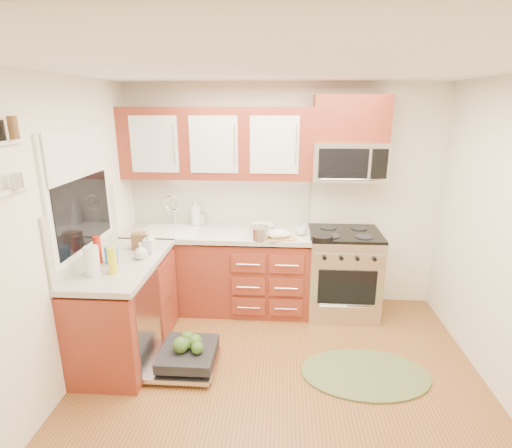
# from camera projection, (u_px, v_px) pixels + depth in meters

# --- Properties ---
(floor) EXTENTS (3.50, 3.50, 0.00)m
(floor) POSITION_uv_depth(u_px,v_px,m) (279.00, 394.00, 3.26)
(floor) COLOR brown
(floor) RESTS_ON ground
(ceiling) EXTENTS (3.50, 3.50, 0.00)m
(ceiling) POSITION_uv_depth(u_px,v_px,m) (286.00, 67.00, 2.54)
(ceiling) COLOR white
(ceiling) RESTS_ON ground
(wall_back) EXTENTS (3.50, 0.04, 2.50)m
(wall_back) POSITION_uv_depth(u_px,v_px,m) (283.00, 198.00, 4.57)
(wall_back) COLOR white
(wall_back) RESTS_ON ground
(wall_left) EXTENTS (0.04, 3.50, 2.50)m
(wall_left) POSITION_uv_depth(u_px,v_px,m) (51.00, 246.00, 3.01)
(wall_left) COLOR white
(wall_left) RESTS_ON ground
(base_cabinet_back) EXTENTS (2.05, 0.60, 0.85)m
(base_cabinet_back) POSITION_uv_depth(u_px,v_px,m) (218.00, 273.00, 4.57)
(base_cabinet_back) COLOR maroon
(base_cabinet_back) RESTS_ON ground
(base_cabinet_left) EXTENTS (0.60, 1.25, 0.85)m
(base_cabinet_left) POSITION_uv_depth(u_px,v_px,m) (126.00, 310.00, 3.73)
(base_cabinet_left) COLOR maroon
(base_cabinet_left) RESTS_ON ground
(countertop_back) EXTENTS (2.07, 0.64, 0.05)m
(countertop_back) POSITION_uv_depth(u_px,v_px,m) (217.00, 234.00, 4.42)
(countertop_back) COLOR beige
(countertop_back) RESTS_ON base_cabinet_back
(countertop_left) EXTENTS (0.64, 1.27, 0.05)m
(countertop_left) POSITION_uv_depth(u_px,v_px,m) (122.00, 263.00, 3.60)
(countertop_left) COLOR beige
(countertop_left) RESTS_ON base_cabinet_left
(backsplash_back) EXTENTS (2.05, 0.02, 0.57)m
(backsplash_back) POSITION_uv_depth(u_px,v_px,m) (220.00, 200.00, 4.62)
(backsplash_back) COLOR beige
(backsplash_back) RESTS_ON ground
(backsplash_left) EXTENTS (0.02, 1.25, 0.57)m
(backsplash_left) POSITION_uv_depth(u_px,v_px,m) (86.00, 230.00, 3.53)
(backsplash_left) COLOR beige
(backsplash_left) RESTS_ON ground
(upper_cabinets) EXTENTS (2.05, 0.35, 0.75)m
(upper_cabinets) POSITION_uv_depth(u_px,v_px,m) (216.00, 143.00, 4.27)
(upper_cabinets) COLOR maroon
(upper_cabinets) RESTS_ON ground
(cabinet_over_mw) EXTENTS (0.76, 0.35, 0.47)m
(cabinet_over_mw) POSITION_uv_depth(u_px,v_px,m) (351.00, 118.00, 4.11)
(cabinet_over_mw) COLOR maroon
(cabinet_over_mw) RESTS_ON ground
(range) EXTENTS (0.76, 0.64, 0.95)m
(range) POSITION_uv_depth(u_px,v_px,m) (343.00, 273.00, 4.44)
(range) COLOR silver
(range) RESTS_ON ground
(microwave) EXTENTS (0.76, 0.38, 0.40)m
(microwave) POSITION_uv_depth(u_px,v_px,m) (348.00, 161.00, 4.21)
(microwave) COLOR silver
(microwave) RESTS_ON ground
(sink) EXTENTS (0.62, 0.50, 0.26)m
(sink) POSITION_uv_depth(u_px,v_px,m) (171.00, 242.00, 4.47)
(sink) COLOR white
(sink) RESTS_ON ground
(dishwasher) EXTENTS (0.70, 0.60, 0.20)m
(dishwasher) POSITION_uv_depth(u_px,v_px,m) (184.00, 357.00, 3.57)
(dishwasher) COLOR silver
(dishwasher) RESTS_ON ground
(window) EXTENTS (0.03, 1.05, 1.05)m
(window) POSITION_uv_depth(u_px,v_px,m) (80.00, 193.00, 3.40)
(window) COLOR white
(window) RESTS_ON ground
(window_blind) EXTENTS (0.02, 0.96, 0.40)m
(window_blind) POSITION_uv_depth(u_px,v_px,m) (78.00, 154.00, 3.31)
(window_blind) COLOR white
(window_blind) RESTS_ON ground
(shelf_upper) EXTENTS (0.04, 0.40, 0.03)m
(shelf_upper) POSITION_uv_depth(u_px,v_px,m) (4.00, 142.00, 2.45)
(shelf_upper) COLOR white
(shelf_upper) RESTS_ON ground
(shelf_lower) EXTENTS (0.04, 0.40, 0.03)m
(shelf_lower) POSITION_uv_depth(u_px,v_px,m) (13.00, 190.00, 2.53)
(shelf_lower) COLOR white
(shelf_lower) RESTS_ON ground
(rug) EXTENTS (1.20, 0.87, 0.02)m
(rug) POSITION_uv_depth(u_px,v_px,m) (365.00, 374.00, 3.49)
(rug) COLOR #576238
(rug) RESTS_ON ground
(skillet) EXTENTS (0.27, 0.27, 0.04)m
(skillet) POSITION_uv_depth(u_px,v_px,m) (322.00, 237.00, 4.08)
(skillet) COLOR black
(skillet) RESTS_ON range
(stock_pot) EXTENTS (0.28, 0.28, 0.13)m
(stock_pot) POSITION_uv_depth(u_px,v_px,m) (260.00, 233.00, 4.16)
(stock_pot) COLOR silver
(stock_pot) RESTS_ON countertop_back
(cutting_board) EXTENTS (0.31, 0.24, 0.02)m
(cutting_board) POSITION_uv_depth(u_px,v_px,m) (281.00, 238.00, 4.16)
(cutting_board) COLOR tan
(cutting_board) RESTS_ON countertop_back
(canister) EXTENTS (0.09, 0.09, 0.15)m
(canister) POSITION_uv_depth(u_px,v_px,m) (202.00, 220.00, 4.61)
(canister) COLOR silver
(canister) RESTS_ON countertop_back
(paper_towel_roll) EXTENTS (0.13, 0.13, 0.25)m
(paper_towel_roll) POSITION_uv_depth(u_px,v_px,m) (92.00, 261.00, 3.25)
(paper_towel_roll) COLOR white
(paper_towel_roll) RESTS_ON countertop_left
(mustard_bottle) EXTENTS (0.09, 0.09, 0.22)m
(mustard_bottle) POSITION_uv_depth(u_px,v_px,m) (112.00, 261.00, 3.29)
(mustard_bottle) COLOR yellow
(mustard_bottle) RESTS_ON countertop_left
(red_bottle) EXTENTS (0.08, 0.08, 0.25)m
(red_bottle) POSITION_uv_depth(u_px,v_px,m) (98.00, 250.00, 3.50)
(red_bottle) COLOR #B71D0F
(red_bottle) RESTS_ON countertop_left
(wooden_box) EXTENTS (0.17, 0.14, 0.16)m
(wooden_box) POSITION_uv_depth(u_px,v_px,m) (141.00, 241.00, 3.87)
(wooden_box) COLOR brown
(wooden_box) RESTS_ON countertop_left
(blue_carton) EXTENTS (0.10, 0.07, 0.15)m
(blue_carton) POSITION_uv_depth(u_px,v_px,m) (111.00, 255.00, 3.51)
(blue_carton) COLOR blue
(blue_carton) RESTS_ON countertop_left
(bowl_a) EXTENTS (0.31, 0.31, 0.06)m
(bowl_a) POSITION_uv_depth(u_px,v_px,m) (278.00, 235.00, 4.19)
(bowl_a) COLOR #999999
(bowl_a) RESTS_ON countertop_back
(bowl_b) EXTENTS (0.28, 0.28, 0.08)m
(bowl_b) POSITION_uv_depth(u_px,v_px,m) (263.00, 228.00, 4.42)
(bowl_b) COLOR #999999
(bowl_b) RESTS_ON countertop_back
(cup) EXTENTS (0.14, 0.14, 0.10)m
(cup) POSITION_uv_depth(u_px,v_px,m) (301.00, 231.00, 4.28)
(cup) COLOR #999999
(cup) RESTS_ON countertop_back
(soap_bottle_a) EXTENTS (0.14, 0.14, 0.32)m
(soap_bottle_a) POSITION_uv_depth(u_px,v_px,m) (196.00, 212.00, 4.58)
(soap_bottle_a) COLOR #999999
(soap_bottle_a) RESTS_ON countertop_back
(soap_bottle_b) EXTENTS (0.10, 0.10, 0.21)m
(soap_bottle_b) POSITION_uv_depth(u_px,v_px,m) (149.00, 243.00, 3.74)
(soap_bottle_b) COLOR #999999
(soap_bottle_b) RESTS_ON countertop_left
(soap_bottle_c) EXTENTS (0.15, 0.15, 0.15)m
(soap_bottle_c) POSITION_uv_depth(u_px,v_px,m) (141.00, 251.00, 3.61)
(soap_bottle_c) COLOR #999999
(soap_bottle_c) RESTS_ON countertop_left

